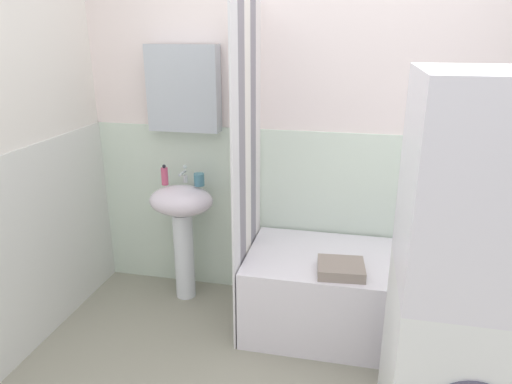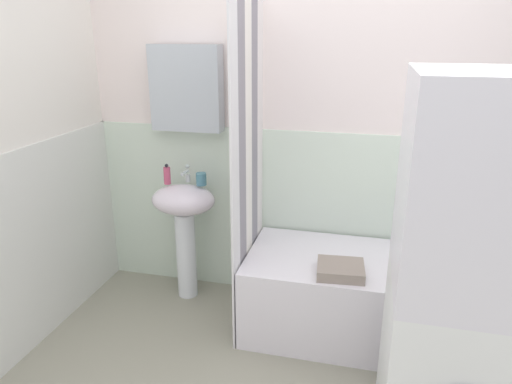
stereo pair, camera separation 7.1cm
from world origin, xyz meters
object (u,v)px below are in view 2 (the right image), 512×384
at_px(conditioner_bottle, 472,242).
at_px(toothbrush_cup, 201,179).
at_px(washer_dryer_stack, 465,286).
at_px(sink, 184,216).
at_px(soap_dispenser, 167,175).
at_px(bathtub, 364,297).
at_px(towel_folded, 340,270).
at_px(body_wash_bottle, 455,238).

bearing_deg(conditioner_bottle, toothbrush_cup, -177.83).
height_order(toothbrush_cup, washer_dryer_stack, washer_dryer_stack).
relative_size(toothbrush_cup, washer_dryer_stack, 0.05).
xyz_separation_m(sink, soap_dispenser, (-0.12, 0.02, 0.28)).
xyz_separation_m(toothbrush_cup, bathtub, (1.13, -0.22, -0.62)).
xyz_separation_m(sink, towel_folded, (1.10, -0.37, -0.07)).
height_order(sink, bathtub, sink).
bearing_deg(bathtub, toothbrush_cup, 169.13).
height_order(sink, body_wash_bottle, sink).
height_order(toothbrush_cup, bathtub, toothbrush_cup).
bearing_deg(soap_dispenser, body_wash_bottle, 3.66).
distance_m(sink, bathtub, 1.30).
distance_m(bathtub, towel_folded, 0.38).
relative_size(toothbrush_cup, bathtub, 0.06).
height_order(sink, conditioner_bottle, sink).
height_order(soap_dispenser, washer_dryer_stack, washer_dryer_stack).
height_order(bathtub, towel_folded, towel_folded).
xyz_separation_m(soap_dispenser, washer_dryer_stack, (1.74, -1.00, -0.05)).
distance_m(toothbrush_cup, body_wash_bottle, 1.68).
xyz_separation_m(conditioner_bottle, body_wash_bottle, (-0.10, 0.02, 0.01)).
distance_m(bathtub, conditioner_bottle, 0.76).
distance_m(sink, towel_folded, 1.16).
height_order(toothbrush_cup, conditioner_bottle, toothbrush_cup).
height_order(sink, soap_dispenser, soap_dispenser).
xyz_separation_m(sink, washer_dryer_stack, (1.62, -0.98, 0.24)).
relative_size(toothbrush_cup, towel_folded, 0.32).
bearing_deg(conditioner_bottle, bathtub, -155.70).
height_order(conditioner_bottle, body_wash_bottle, body_wash_bottle).
bearing_deg(sink, washer_dryer_stack, -31.19).
relative_size(sink, bathtub, 0.57).
relative_size(bathtub, washer_dryer_stack, 0.86).
distance_m(soap_dispenser, toothbrush_cup, 0.24).
bearing_deg(sink, bathtub, -7.62).
bearing_deg(bathtub, soap_dispenser, 172.29).
distance_m(soap_dispenser, towel_folded, 1.32).
bearing_deg(body_wash_bottle, bathtub, -150.10).
bearing_deg(soap_dispenser, towel_folded, -17.80).
distance_m(conditioner_bottle, body_wash_bottle, 0.10).
distance_m(sink, body_wash_bottle, 1.78).
bearing_deg(soap_dispenser, washer_dryer_stack, -29.90).
height_order(toothbrush_cup, towel_folded, toothbrush_cup).
bearing_deg(towel_folded, conditioner_bottle, 32.29).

